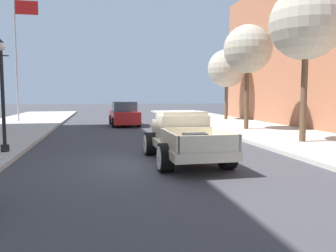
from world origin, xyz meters
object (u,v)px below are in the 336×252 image
hotrod_truck_cream (183,137)px  car_background_red (124,114)px  street_tree_third (227,69)px  street_tree_second (248,50)px  street_tree_nearest (306,24)px  flagpole (19,45)px  street_lamp_near (2,87)px

hotrod_truck_cream → car_background_red: size_ratio=1.14×
car_background_red → street_tree_third: bearing=17.1°
car_background_red → street_tree_second: size_ratio=0.74×
street_tree_nearest → street_tree_third: size_ratio=1.15×
car_background_red → flagpole: 9.69m
car_background_red → street_lamp_near: 12.04m
flagpole → street_tree_nearest: size_ratio=1.43×
street_tree_second → hotrod_truck_cream: bearing=-126.4°
street_lamp_near → flagpole: 15.20m
car_background_red → flagpole: size_ratio=0.48×
street_lamp_near → street_tree_third: 19.00m
street_tree_second → street_tree_third: (1.71, 7.67, -0.47)m
car_background_red → street_tree_third: 9.43m
hotrod_truck_cream → flagpole: 19.23m
hotrod_truck_cream → street_tree_nearest: bearing=21.2°
car_background_red → street_tree_second: street_tree_second is taller
flagpole → street_tree_second: flagpole is taller
hotrod_truck_cream → car_background_red: (-0.98, 12.83, 0.01)m
car_background_red → street_tree_nearest: street_tree_nearest is taller
car_background_red → street_tree_third: size_ratio=0.78×
street_lamp_near → street_tree_third: size_ratio=0.69×
street_lamp_near → street_tree_nearest: 11.94m
car_background_red → street_tree_second: 9.27m
car_background_red → street_tree_nearest: 13.27m
street_lamp_near → hotrod_truck_cream: bearing=-18.4°
flagpole → street_tree_nearest: bearing=-45.4°
hotrod_truck_cream → street_tree_third: (7.42, 15.41, 3.45)m
flagpole → street_tree_nearest: flagpole is taller
street_tree_nearest → street_tree_third: street_tree_nearest is taller
car_background_red → street_lamp_near: size_ratio=1.13×
hotrod_truck_cream → street_lamp_near: size_ratio=1.29×
hotrod_truck_cream → flagpole: size_ratio=0.54×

